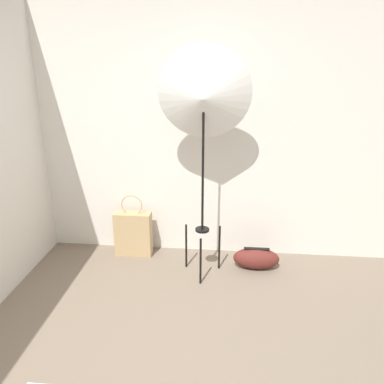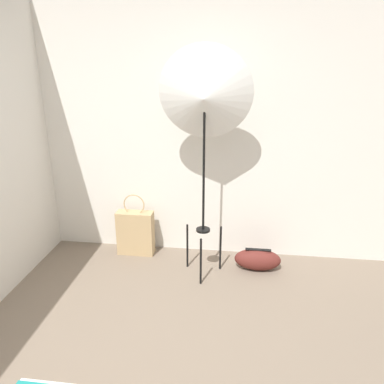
% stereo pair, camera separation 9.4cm
% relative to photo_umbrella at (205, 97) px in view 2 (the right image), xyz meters
% --- Properties ---
extents(wall_back, '(8.00, 0.05, 2.60)m').
position_rel_photo_umbrella_xyz_m(wall_back, '(-0.29, 0.49, -0.37)').
color(wall_back, silver).
rests_on(wall_back, ground_plane).
extents(photo_umbrella, '(0.81, 0.37, 2.09)m').
position_rel_photo_umbrella_xyz_m(photo_umbrella, '(0.00, 0.00, 0.00)').
color(photo_umbrella, black).
rests_on(photo_umbrella, ground_plane).
extents(tote_bag, '(0.38, 0.15, 0.67)m').
position_rel_photo_umbrella_xyz_m(tote_bag, '(-0.74, 0.30, -1.42)').
color(tote_bag, tan).
rests_on(tote_bag, ground_plane).
extents(duffel_bag, '(0.45, 0.21, 0.22)m').
position_rel_photo_umbrella_xyz_m(duffel_bag, '(0.53, 0.14, -1.56)').
color(duffel_bag, '#5B231E').
rests_on(duffel_bag, ground_plane).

